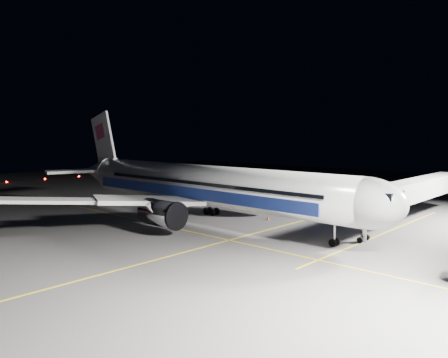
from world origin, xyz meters
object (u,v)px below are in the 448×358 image
(airliner, at_px, (200,185))
(safety_cone_b, at_px, (268,218))
(baggage_tug, at_px, (200,200))
(safety_cone_a, at_px, (248,206))
(safety_cone_c, at_px, (226,202))
(jet_bridge, at_px, (409,191))

(airliner, bearing_deg, safety_cone_b, 44.35)
(baggage_tug, bearing_deg, airliner, -38.44)
(airliner, bearing_deg, safety_cone_a, 98.30)
(safety_cone_c, bearing_deg, safety_cone_a, 1.38)
(jet_bridge, relative_size, safety_cone_b, 59.94)
(jet_bridge, relative_size, baggage_tug, 13.78)
(baggage_tug, height_order, safety_cone_c, baggage_tug)
(safety_cone_b, relative_size, safety_cone_c, 0.85)
(safety_cone_a, bearing_deg, baggage_tug, -160.16)
(baggage_tug, height_order, safety_cone_a, baggage_tug)
(safety_cone_b, bearing_deg, jet_bridge, 34.84)
(baggage_tug, height_order, safety_cone_b, baggage_tug)
(baggage_tug, bearing_deg, jet_bridge, 19.05)
(jet_bridge, distance_m, safety_cone_b, 19.96)
(airliner, relative_size, baggage_tug, 24.64)
(jet_bridge, relative_size, safety_cone_c, 50.84)
(safety_cone_b, xyz_separation_m, safety_cone_c, (-14.00, 6.16, 0.05))
(airliner, distance_m, baggage_tug, 15.19)
(safety_cone_a, relative_size, safety_cone_c, 0.82)
(safety_cone_a, bearing_deg, airliner, -81.70)
(jet_bridge, distance_m, safety_cone_a, 25.83)
(airliner, height_order, safety_cone_a, airliner)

